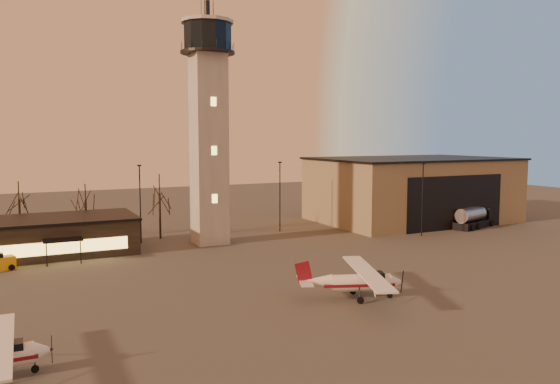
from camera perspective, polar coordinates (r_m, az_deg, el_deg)
name	(u,v)px	position (r m, az deg, el deg)	size (l,w,h in m)	color
ground	(331,308)	(44.86, 5.38, -12.02)	(220.00, 220.00, 0.00)	#403E3B
control_tower	(208,116)	(70.11, -7.48, 7.89)	(6.80, 6.80, 32.60)	gray
hangar	(412,189)	(91.82, 13.58, 0.30)	(30.60, 20.60, 10.30)	#827355
terminal	(21,238)	(69.36, -25.41, -4.35)	(25.40, 12.20, 4.30)	black
light_poles	(211,201)	(71.65, -7.24, -0.90)	(58.50, 12.25, 10.14)	black
tree_row	(88,196)	(76.45, -19.38, -0.36)	(37.20, 9.20, 8.80)	black
cessna_front	(362,285)	(47.40, 8.59, -9.62)	(9.87, 12.01, 3.38)	silver
fuel_truck	(474,219)	(87.60, 19.65, -2.70)	(8.99, 4.90, 3.21)	black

